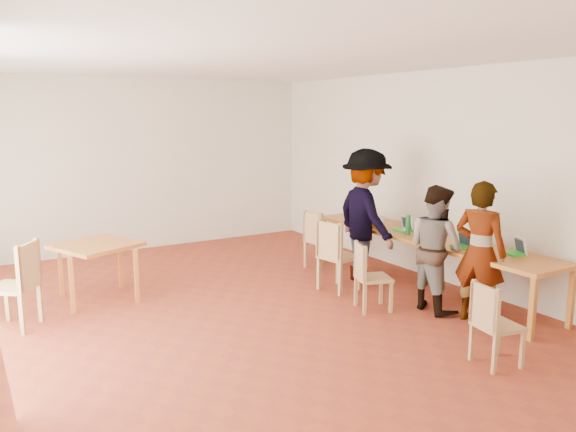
# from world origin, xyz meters

# --- Properties ---
(ground) EXTENTS (8.00, 8.00, 0.00)m
(ground) POSITION_xyz_m (0.00, 0.00, 0.00)
(ground) COLOR maroon
(ground) RESTS_ON ground
(wall_back) EXTENTS (6.00, 0.10, 3.00)m
(wall_back) POSITION_xyz_m (0.00, 4.00, 1.50)
(wall_back) COLOR beige
(wall_back) RESTS_ON ground
(wall_front) EXTENTS (6.00, 0.10, 3.00)m
(wall_front) POSITION_xyz_m (0.00, -4.00, 1.50)
(wall_front) COLOR beige
(wall_front) RESTS_ON ground
(wall_right) EXTENTS (0.10, 8.00, 3.00)m
(wall_right) POSITION_xyz_m (3.00, 0.00, 1.50)
(wall_right) COLOR beige
(wall_right) RESTS_ON ground
(ceiling) EXTENTS (6.00, 8.00, 0.04)m
(ceiling) POSITION_xyz_m (0.00, 0.00, 3.02)
(ceiling) COLOR white
(ceiling) RESTS_ON wall_back
(communal_table) EXTENTS (0.80, 4.00, 0.75)m
(communal_table) POSITION_xyz_m (2.50, -0.33, 0.70)
(communal_table) COLOR #C1792A
(communal_table) RESTS_ON ground
(side_table) EXTENTS (0.90, 0.90, 0.75)m
(side_table) POSITION_xyz_m (-1.47, 1.48, 0.67)
(side_table) COLOR #C1792A
(side_table) RESTS_ON ground
(chair_near) EXTENTS (0.44, 0.44, 0.43)m
(chair_near) POSITION_xyz_m (1.28, -2.45, 0.50)
(chair_near) COLOR tan
(chair_near) RESTS_ON ground
(chair_mid) EXTENTS (0.50, 0.50, 0.45)m
(chair_mid) POSITION_xyz_m (1.27, -0.61, 0.51)
(chair_mid) COLOR tan
(chair_mid) RESTS_ON ground
(chair_far) EXTENTS (0.54, 0.54, 0.52)m
(chair_far) POSITION_xyz_m (1.36, 0.20, 0.60)
(chair_far) COLOR tan
(chair_far) RESTS_ON ground
(chair_empty) EXTENTS (0.48, 0.48, 0.48)m
(chair_empty) POSITION_xyz_m (1.80, 1.26, 0.56)
(chair_empty) COLOR tan
(chair_empty) RESTS_ON ground
(chair_spare) EXTENTS (0.64, 0.64, 0.53)m
(chair_spare) POSITION_xyz_m (-2.41, 0.90, 0.61)
(chair_spare) COLOR tan
(chair_spare) RESTS_ON ground
(person_near) EXTENTS (0.55, 0.69, 1.65)m
(person_near) POSITION_xyz_m (2.12, -1.58, 0.83)
(person_near) COLOR gray
(person_near) RESTS_ON ground
(person_mid) EXTENTS (0.63, 0.79, 1.55)m
(person_mid) POSITION_xyz_m (2.00, -1.02, 0.77)
(person_mid) COLOR gray
(person_mid) RESTS_ON ground
(person_far) EXTENTS (0.88, 1.32, 1.91)m
(person_far) POSITION_xyz_m (2.01, 0.35, 0.95)
(person_far) COLOR gray
(person_far) RESTS_ON ground
(laptop_near) EXTENTS (0.28, 0.30, 0.20)m
(laptop_near) POSITION_xyz_m (2.68, -1.65, 0.81)
(laptop_near) COLOR green
(laptop_near) RESTS_ON communal_table
(laptop_mid) EXTENTS (0.21, 0.24, 0.19)m
(laptop_mid) POSITION_xyz_m (2.42, -1.06, 0.80)
(laptop_mid) COLOR green
(laptop_mid) RESTS_ON communal_table
(laptop_far) EXTENTS (0.23, 0.26, 0.21)m
(laptop_far) POSITION_xyz_m (2.48, 0.05, 0.81)
(laptop_far) COLOR green
(laptop_far) RESTS_ON communal_table
(yellow_mug) EXTENTS (0.17, 0.17, 0.11)m
(yellow_mug) POSITION_xyz_m (2.23, 0.43, 0.80)
(yellow_mug) COLOR yellow
(yellow_mug) RESTS_ON communal_table
(green_bottle) EXTENTS (0.07, 0.07, 0.28)m
(green_bottle) POSITION_xyz_m (2.31, -0.19, 0.89)
(green_bottle) COLOR #196427
(green_bottle) RESTS_ON communal_table
(clear_glass) EXTENTS (0.07, 0.07, 0.09)m
(clear_glass) POSITION_xyz_m (2.63, 0.70, 0.80)
(clear_glass) COLOR silver
(clear_glass) RESTS_ON communal_table
(condiment_cup) EXTENTS (0.08, 0.08, 0.06)m
(condiment_cup) POSITION_xyz_m (2.41, -0.03, 0.78)
(condiment_cup) COLOR white
(condiment_cup) RESTS_ON communal_table
(pink_phone) EXTENTS (0.05, 0.10, 0.01)m
(pink_phone) POSITION_xyz_m (2.66, -0.76, 0.76)
(pink_phone) COLOR #C63989
(pink_phone) RESTS_ON communal_table
(black_pouch) EXTENTS (0.16, 0.26, 0.09)m
(black_pouch) POSITION_xyz_m (2.75, -0.23, 0.80)
(black_pouch) COLOR black
(black_pouch) RESTS_ON communal_table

